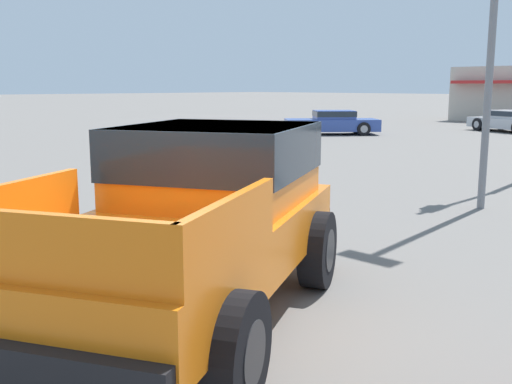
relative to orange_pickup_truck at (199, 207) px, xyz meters
The scene contains 4 objects.
ground_plane 1.10m from the orange_pickup_truck, 26.10° to the left, with size 320.00×320.00×0.00m, color slate.
orange_pickup_truck is the anchor object (origin of this frame).
parked_car_silver 28.31m from the orange_pickup_truck, 106.43° to the left, with size 4.66×3.20×1.10m.
parked_car_blue 23.62m from the orange_pickup_truck, 124.67° to the left, with size 4.27×4.52×1.16m.
Camera 1 is at (4.66, -3.91, 2.35)m, focal length 42.00 mm.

